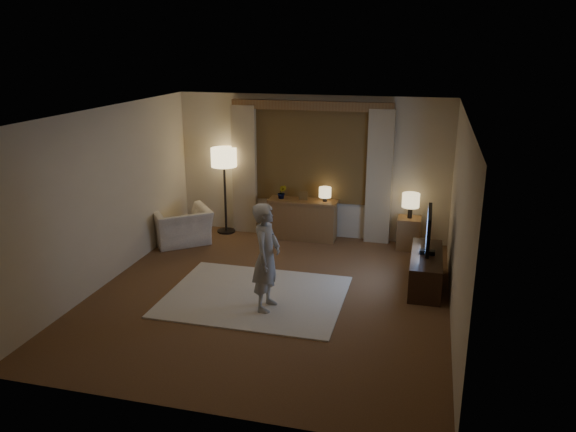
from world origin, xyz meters
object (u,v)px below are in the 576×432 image
(side_table, at_px, (409,233))
(person, at_px, (266,257))
(tv_stand, at_px, (426,270))
(sideboard, at_px, (303,220))
(armchair, at_px, (181,226))

(side_table, relative_size, person, 0.38)
(side_table, relative_size, tv_stand, 0.40)
(side_table, height_order, person, person)
(sideboard, height_order, armchair, sideboard)
(armchair, relative_size, side_table, 1.76)
(sideboard, bearing_deg, armchair, -159.01)
(sideboard, xyz_separation_m, armchair, (-2.06, -0.79, -0.03))
(sideboard, distance_m, side_table, 1.91)
(armchair, bearing_deg, tv_stand, 129.96)
(tv_stand, bearing_deg, person, -147.30)
(person, bearing_deg, armchair, 49.64)
(armchair, height_order, tv_stand, armchair)
(tv_stand, bearing_deg, sideboard, 144.33)
(armchair, height_order, person, person)
(armchair, distance_m, tv_stand, 4.38)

